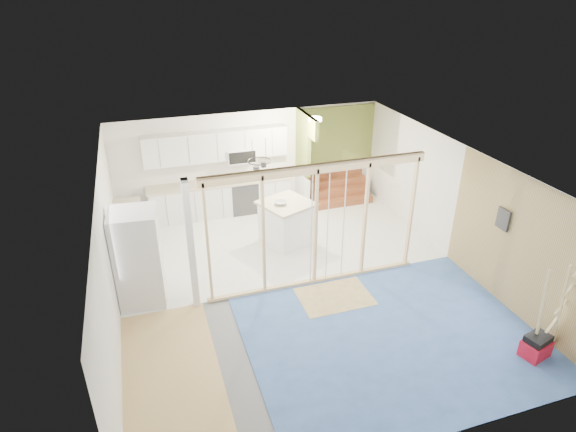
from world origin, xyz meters
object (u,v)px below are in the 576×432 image
object	(u,v)px
toolbox	(536,347)
ladder	(554,309)
island	(286,223)
fridge	(139,258)

from	to	relation	value
toolbox	ladder	world-z (taller)	ladder
island	fridge	bearing A→B (deg)	179.92
toolbox	ladder	size ratio (longest dim) A/B	0.29
fridge	island	world-z (taller)	fridge
island	toolbox	distance (m)	5.61
fridge	toolbox	xyz separation A→B (m)	(6.03, -3.57, -0.76)
ladder	island	bearing A→B (deg)	97.11
ladder	toolbox	bearing A→B (deg)	162.72
island	toolbox	size ratio (longest dim) A/B	2.66
fridge	ladder	size ratio (longest dim) A/B	1.08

